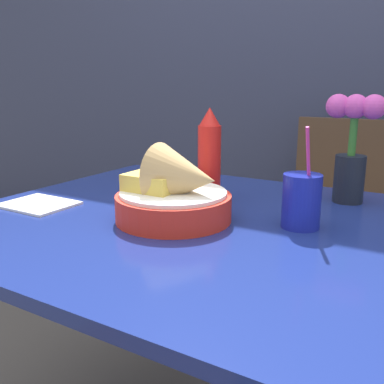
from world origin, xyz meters
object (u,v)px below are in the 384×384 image
chair_far_window (338,214)px  food_basket (177,194)px  drink_cup (301,203)px  flower_vase (352,144)px  ketchup_bottle (209,156)px

chair_far_window → food_basket: size_ratio=3.50×
drink_cup → flower_vase: size_ratio=0.79×
chair_far_window → food_basket: 0.96m
food_basket → drink_cup: bearing=20.9°
chair_far_window → drink_cup: (0.08, -0.81, 0.25)m
flower_vase → ketchup_bottle: bearing=-153.7°
ketchup_bottle → food_basket: bearing=-82.2°
chair_far_window → flower_vase: flower_vase is taller
chair_far_window → drink_cup: size_ratio=4.17×
drink_cup → chair_far_window: bearing=95.9°
food_basket → ketchup_bottle: (-0.03, 0.20, 0.05)m
chair_far_window → flower_vase: 0.67m
chair_far_window → ketchup_bottle: size_ratio=3.77×
food_basket → chair_far_window: bearing=80.0°
chair_far_window → food_basket: food_basket is taller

